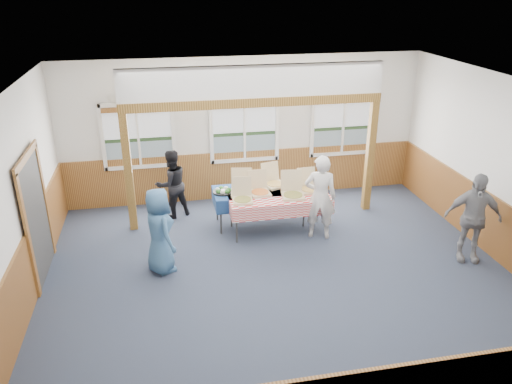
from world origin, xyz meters
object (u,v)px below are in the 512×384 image
woman_white (320,197)px  person_grey (473,218)px  table_right (279,198)px  man_blue (159,231)px  table_left (260,192)px  woman_black (172,184)px

woman_white → person_grey: size_ratio=1.02×
table_right → person_grey: 3.54m
man_blue → woman_white: bearing=-100.8°
table_left → woman_black: 1.88m
woman_white → person_grey: bearing=168.6°
table_right → person_grey: size_ratio=1.26×
woman_white → man_blue: woman_white is taller
woman_white → woman_black: (-2.76, 1.48, -0.11)m
woman_black → man_blue: 2.16m
woman_black → man_blue: bearing=58.1°
woman_black → person_grey: (5.13, -2.82, 0.09)m
table_right → person_grey: bearing=-37.1°
person_grey → woman_white: bearing=169.6°
table_right → woman_white: 0.83m
person_grey → man_blue: bearing=-168.1°
person_grey → table_right: bearing=169.5°
table_left → person_grey: 4.00m
table_right → person_grey: person_grey is taller
table_right → woman_white: size_ratio=1.24×
woman_white → person_grey: woman_white is taller
table_right → woman_white: (0.71, -0.40, 0.14)m
table_right → man_blue: man_blue is taller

